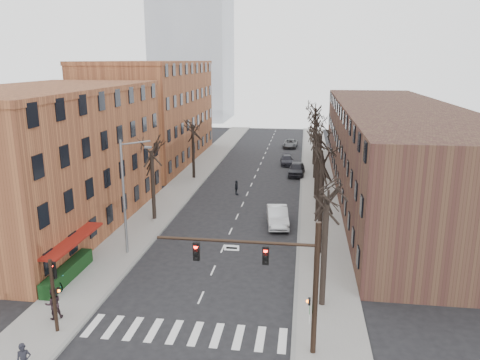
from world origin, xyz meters
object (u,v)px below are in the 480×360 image
at_px(silver_sedan, 278,216).
at_px(bicycle, 56,281).
at_px(parked_car_mid, 287,160).
at_px(parked_car_near, 297,169).

distance_m(silver_sedan, bicycle, 19.88).
bearing_deg(bicycle, parked_car_mid, 19.10).
distance_m(parked_car_near, parked_car_mid, 6.49).
distance_m(silver_sedan, parked_car_mid, 25.71).
relative_size(silver_sedan, parked_car_near, 1.02).
height_order(parked_car_near, parked_car_mid, parked_car_near).
bearing_deg(parked_car_near, parked_car_mid, 105.68).
bearing_deg(silver_sedan, bicycle, -140.28).
height_order(silver_sedan, bicycle, silver_sedan).
height_order(silver_sedan, parked_car_mid, silver_sedan).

